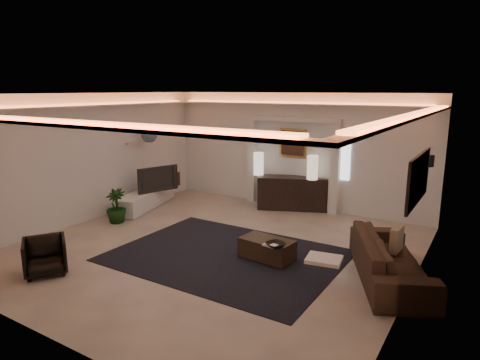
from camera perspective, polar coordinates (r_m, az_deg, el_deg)
The scene contains 33 objects.
floor at distance 8.15m, azimuth -3.46°, elevation -9.23°, with size 7.00×7.00×0.00m, color beige.
ceiling at distance 7.59m, azimuth -3.75°, elevation 11.60°, with size 7.00×7.00×0.00m, color white.
wall_back at distance 10.74m, azimuth 7.27°, elevation 3.97°, with size 7.00×7.00×0.00m, color silver.
wall_front at distance 5.37m, azimuth -25.79°, elevation -5.61°, with size 7.00×7.00×0.00m, color silver.
wall_left at distance 10.15m, azimuth -19.98°, elevation 2.83°, with size 7.00×7.00×0.00m, color silver.
wall_right at distance 6.43m, azimuth 22.80°, elevation -2.52°, with size 7.00×7.00×0.00m, color silver.
cove_soffit at distance 7.59m, azimuth -3.72°, elevation 9.49°, with size 7.00×7.00×0.04m, color silver.
daylight_slit at distance 10.26m, azimuth 14.08°, elevation 2.74°, with size 0.25×0.03×1.00m, color white.
area_rug at distance 7.79m, azimuth -1.88°, elevation -10.23°, with size 4.00×3.00×0.01m, color black.
pilaster_left at distance 11.23m, azimuth 1.66°, elevation 2.61°, with size 0.22×0.20×2.20m, color silver.
pilaster_right at distance 10.29m, azimuth 12.81°, elevation 1.42°, with size 0.22×0.20×2.20m, color silver.
alcove_header at distance 10.57m, azimuth 7.16°, elevation 8.20°, with size 2.52×0.20×0.12m, color silver.
painting_frame at distance 10.69m, azimuth 7.23°, elevation 5.01°, with size 0.74×0.04×0.74m, color tan.
painting_canvas at distance 10.67m, azimuth 7.17°, elevation 4.99°, with size 0.62×0.02×0.62m, color #4C2D1E.
art_panel_frame at distance 6.67m, azimuth 23.14°, elevation 0.16°, with size 0.04×1.64×0.74m, color black.
art_panel_gold at distance 6.68m, azimuth 22.93°, elevation 0.19°, with size 0.02×1.50×0.62m, color tan.
wall_sconce at distance 8.54m, azimuth 24.54°, elevation 2.37°, with size 0.12×0.12×0.22m, color black.
wall_niche at distance 10.99m, azimuth -14.14°, elevation 4.93°, with size 0.10×0.55×0.04m, color silver.
console at distance 10.68m, azimuth 7.14°, elevation -1.83°, with size 1.72×0.54×0.86m, color black.
lamp_left at distance 10.71m, azimuth 2.54°, elevation 2.08°, with size 0.26×0.26×0.58m, color white.
lamp_right at distance 10.30m, azimuth 9.84°, elevation 1.49°, with size 0.26×0.26×0.59m, color beige.
media_ledge at distance 11.06m, azimuth -12.67°, elevation -2.48°, with size 0.56×2.22×0.42m, color silver.
tv at distance 10.88m, azimuth -11.38°, elevation 0.30°, with size 0.15×1.12×0.64m, color black.
figurine at distance 11.46m, azimuth -8.48°, elevation 0.33°, with size 0.13×0.13×0.35m, color #3E2217.
ginger_jar at distance 10.92m, azimuth -12.28°, elevation 6.17°, with size 0.40×0.40×0.41m, color #3B4657.
plant at distance 9.92m, azimuth -16.52°, elevation -3.41°, with size 0.44×0.44×0.78m, color black.
sofa at distance 7.17m, azimuth 19.76°, elevation -10.08°, with size 0.93×2.37×0.69m, color #301D16.
throw_blanket at distance 6.35m, azimuth 11.36°, elevation -10.55°, with size 0.50×0.41×0.05m, color white.
throw_pillow at distance 7.48m, azimuth 20.55°, elevation -7.54°, with size 0.12×0.42×0.42m, color tan.
coffee_table at distance 7.57m, azimuth 3.70°, elevation -9.30°, with size 0.94×0.51×0.35m, color black.
bowl at distance 7.15m, azimuth 4.88°, elevation -8.57°, with size 0.32×0.32×0.08m, color black.
magazine at distance 7.20m, azimuth 4.15°, elevation -8.60°, with size 0.23×0.17×0.03m, color white.
armchair at distance 7.69m, azimuth -25.01°, elevation -9.37°, with size 0.64×0.66×0.60m, color black.
Camera 1 is at (4.40, -6.18, 2.99)m, focal length 31.34 mm.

